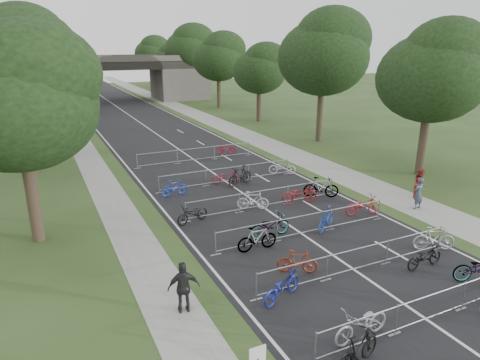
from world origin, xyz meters
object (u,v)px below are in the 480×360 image
at_px(overpass_bridge, 108,79).
at_px(pedestrian_a, 418,193).
at_px(pedestrian_c, 184,288).
at_px(pedestrian_b, 420,183).

height_order(overpass_bridge, pedestrian_a, overpass_bridge).
bearing_deg(pedestrian_c, pedestrian_b, -152.14).
distance_m(pedestrian_a, pedestrian_c, 15.17).
relative_size(pedestrian_b, pedestrian_c, 0.95).
relative_size(overpass_bridge, pedestrian_a, 17.09).
bearing_deg(pedestrian_b, pedestrian_c, 170.54).
bearing_deg(pedestrian_a, overpass_bridge, -90.59).
xyz_separation_m(overpass_bridge, pedestrian_a, (7.61, -53.81, -2.63)).
distance_m(pedestrian_a, pedestrian_b, 2.02).
height_order(pedestrian_a, pedestrian_c, pedestrian_c).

